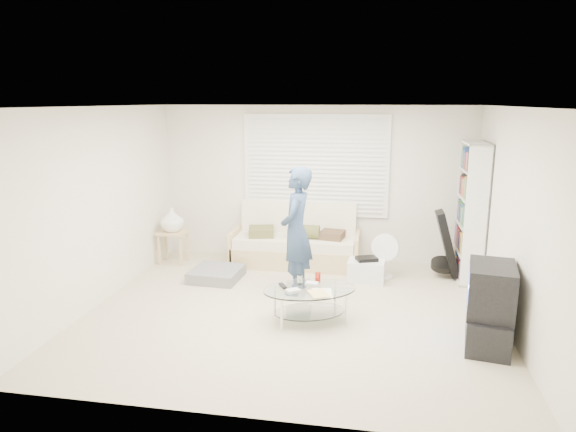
% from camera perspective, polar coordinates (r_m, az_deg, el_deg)
% --- Properties ---
extents(ground, '(5.00, 5.00, 0.00)m').
position_cam_1_polar(ground, '(6.52, 0.55, -10.50)').
color(ground, '#C4B698').
rests_on(ground, ground).
extents(room_shell, '(5.02, 4.52, 2.51)m').
position_cam_1_polar(room_shell, '(6.53, 1.27, 4.45)').
color(room_shell, silver).
rests_on(room_shell, ground).
extents(window_blinds, '(2.32, 0.08, 1.62)m').
position_cam_1_polar(window_blinds, '(8.23, 3.08, 5.59)').
color(window_blinds, silver).
rests_on(window_blinds, ground).
extents(futon_sofa, '(2.01, 0.81, 0.98)m').
position_cam_1_polar(futon_sofa, '(8.19, 0.86, -3.20)').
color(futon_sofa, tan).
rests_on(futon_sofa, ground).
extents(grey_floor_pillow, '(0.74, 0.74, 0.16)m').
position_cam_1_polar(grey_floor_pillow, '(7.66, -7.96, -6.39)').
color(grey_floor_pillow, slate).
rests_on(grey_floor_pillow, ground).
extents(side_table, '(0.46, 0.37, 0.91)m').
position_cam_1_polar(side_table, '(8.38, -12.75, -0.66)').
color(side_table, tan).
rests_on(side_table, ground).
extents(bookshelf, '(0.32, 0.84, 2.00)m').
position_cam_1_polar(bookshelf, '(7.83, 19.64, 0.41)').
color(bookshelf, white).
rests_on(bookshelf, ground).
extents(guitar_case, '(0.41, 0.37, 0.98)m').
position_cam_1_polar(guitar_case, '(7.91, 17.18, -3.47)').
color(guitar_case, black).
rests_on(guitar_case, ground).
extents(floor_fan, '(0.42, 0.27, 0.67)m').
position_cam_1_polar(floor_fan, '(7.70, 10.68, -3.93)').
color(floor_fan, white).
rests_on(floor_fan, ground).
extents(storage_bin, '(0.55, 0.40, 0.36)m').
position_cam_1_polar(storage_bin, '(7.56, 8.69, -5.97)').
color(storage_bin, white).
rests_on(storage_bin, ground).
extents(tv_unit, '(0.57, 0.88, 0.90)m').
position_cam_1_polar(tv_unit, '(5.91, 21.47, -9.36)').
color(tv_unit, black).
rests_on(tv_unit, ground).
extents(coffee_table, '(1.29, 1.06, 0.53)m').
position_cam_1_polar(coffee_table, '(6.12, 2.41, -8.75)').
color(coffee_table, silver).
rests_on(coffee_table, ground).
extents(standing_person, '(0.47, 0.67, 1.73)m').
position_cam_1_polar(standing_person, '(6.83, 0.92, -1.72)').
color(standing_person, navy).
rests_on(standing_person, ground).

